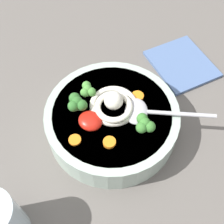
{
  "coord_description": "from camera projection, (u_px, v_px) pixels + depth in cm",
  "views": [
    {
      "loc": [
        22.22,
        -26.28,
        56.94
      ],
      "look_at": [
        3.2,
        -1.02,
        9.73
      ],
      "focal_mm": 47.46,
      "sensor_mm": 36.0,
      "label": 1
    }
  ],
  "objects": [
    {
      "name": "soup_bowl",
      "position": [
        112.0,
        120.0,
        0.59
      ],
      "size": [
        26.3,
        26.3,
        6.15
      ],
      "color": "#9EB2A3",
      "rests_on": "table_slab"
    },
    {
      "name": "table_slab",
      "position": [
        103.0,
        122.0,
        0.65
      ],
      "size": [
        112.87,
        112.87,
        3.58
      ],
      "primitive_type": "cube",
      "color": "#5B5651",
      "rests_on": "ground"
    },
    {
      "name": "soup_spoon",
      "position": [
        144.0,
        112.0,
        0.56
      ],
      "size": [
        16.31,
        12.15,
        1.6
      ],
      "rotation": [
        0.0,
        0.0,
        0.57
      ],
      "color": "#B7B7BC",
      "rests_on": "soup_bowl"
    },
    {
      "name": "folded_napkin",
      "position": [
        182.0,
        64.0,
        0.72
      ],
      "size": [
        19.24,
        18.41,
        0.8
      ],
      "primitive_type": "cube",
      "rotation": [
        0.0,
        0.0,
        -0.47
      ],
      "color": "#4C6693",
      "rests_on": "table_slab"
    },
    {
      "name": "broccoli_floret_near_spoon",
      "position": [
        87.0,
        90.0,
        0.58
      ],
      "size": [
        3.49,
        3.01,
        2.76
      ],
      "color": "#7A9E60",
      "rests_on": "soup_bowl"
    },
    {
      "name": "chili_sauce_dollop",
      "position": [
        90.0,
        121.0,
        0.54
      ],
      "size": [
        4.61,
        4.15,
        2.07
      ],
      "primitive_type": "ellipsoid",
      "color": "#B2190F",
      "rests_on": "soup_bowl"
    },
    {
      "name": "broccoli_floret_rear",
      "position": [
        77.0,
        103.0,
        0.55
      ],
      "size": [
        4.24,
        3.65,
        3.35
      ],
      "color": "#7A9E60",
      "rests_on": "soup_bowl"
    },
    {
      "name": "carrot_slice_extra_a",
      "position": [
        109.0,
        142.0,
        0.53
      ],
      "size": [
        2.33,
        2.33,
        0.68
      ],
      "primitive_type": "cylinder",
      "color": "orange",
      "rests_on": "soup_bowl"
    },
    {
      "name": "broccoli_floret_beside_noodles",
      "position": [
        144.0,
        124.0,
        0.53
      ],
      "size": [
        4.08,
        3.51,
        3.23
      ],
      "color": "#7A9E60",
      "rests_on": "soup_bowl"
    },
    {
      "name": "carrot_slice_far",
      "position": [
        75.0,
        140.0,
        0.53
      ],
      "size": [
        2.27,
        2.27,
        0.41
      ],
      "primitive_type": "cylinder",
      "color": "orange",
      "rests_on": "soup_bowl"
    },
    {
      "name": "noodle_pile",
      "position": [
        113.0,
        106.0,
        0.56
      ],
      "size": [
        10.3,
        10.1,
        4.14
      ],
      "color": "silver",
      "rests_on": "soup_bowl"
    },
    {
      "name": "carrot_slice_center",
      "position": [
        138.0,
        96.0,
        0.59
      ],
      "size": [
        2.44,
        2.44,
        0.61
      ],
      "primitive_type": "cylinder",
      "color": "orange",
      "rests_on": "soup_bowl"
    }
  ]
}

